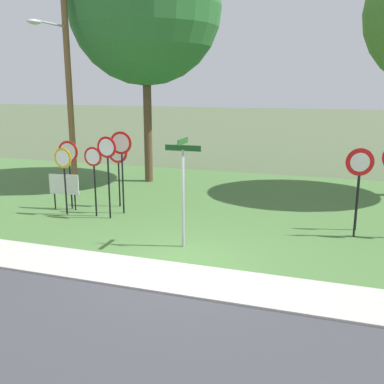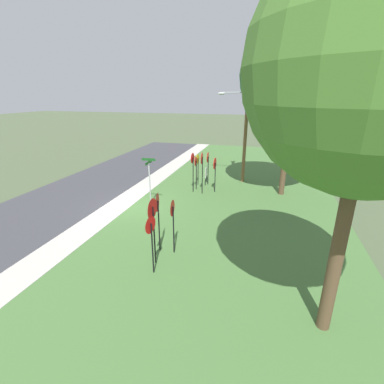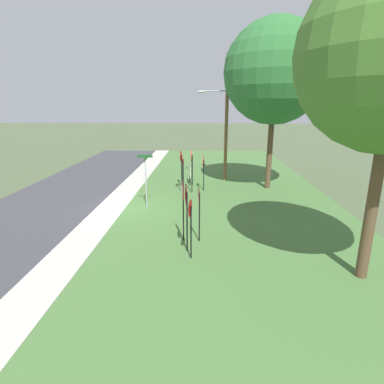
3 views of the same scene
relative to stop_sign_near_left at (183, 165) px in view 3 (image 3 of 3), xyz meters
The scene contains 18 objects.
ground_plane 5.29m from the stop_sign_near_left, 35.65° to the right, with size 160.00×160.00×0.00m, color #4C5B3D.
road_asphalt 8.89m from the stop_sign_near_left, 62.18° to the right, with size 44.00×6.40×0.01m, color #3D3D42.
sidewalk_strip 5.77m from the stop_sign_near_left, 42.42° to the right, with size 44.00×1.60×0.06m, color #BCB7AD.
grass_median 5.37m from the stop_sign_near_left, 37.06° to the left, with size 44.00×12.00×0.04m, color #477038.
stop_sign_near_left is the anchor object (origin of this frame).
stop_sign_near_right 1.41m from the stop_sign_near_left, 157.17° to the left, with size 0.75×0.10×2.40m.
stop_sign_far_left 0.63m from the stop_sign_near_left, ahead, with size 0.68×0.10×2.68m.
stop_sign_far_center 1.00m from the stop_sign_near_left, 40.03° to the left, with size 0.75×0.11×2.78m.
stop_sign_far_right 1.05m from the stop_sign_near_left, behind, with size 0.67×0.10×2.25m.
stop_sign_center_tall 1.36m from the stop_sign_near_left, 82.84° to the left, with size 0.78×0.10×2.36m.
yield_sign_near_left 8.10m from the stop_sign_near_left, ahead, with size 0.77×0.18×2.56m.
yield_sign_near_right 9.08m from the stop_sign_near_left, ahead, with size 0.81×0.10×2.71m.
yield_sign_far_left 9.68m from the stop_sign_near_left, ahead, with size 0.65×0.14×2.29m.
yield_sign_far_right 8.21m from the stop_sign_near_left, ahead, with size 0.68×0.11×2.36m.
street_name_post 4.12m from the stop_sign_near_left, 25.57° to the right, with size 0.96×0.82×2.91m.
utility_pole 5.01m from the stop_sign_near_left, 133.85° to the left, with size 2.10×2.26×8.89m.
notice_board 1.71m from the stop_sign_near_left, 164.75° to the left, with size 1.10×0.14×1.25m.
oak_tree_left 8.14m from the stop_sign_near_left, 96.29° to the left, with size 6.39×6.39×10.61m.
Camera 3 is at (15.96, 4.29, 5.54)m, focal length 28.98 mm.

